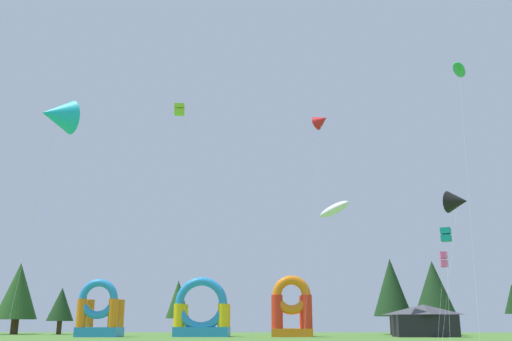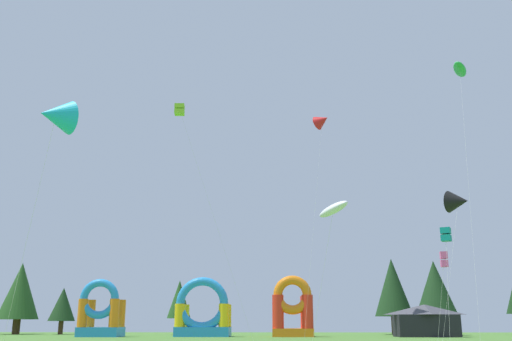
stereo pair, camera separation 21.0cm
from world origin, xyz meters
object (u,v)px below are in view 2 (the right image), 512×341
object	(u,v)px
kite_pink_box	(444,259)
kite_cyan_delta	(56,116)
kite_teal_box	(446,235)
kite_green_parafoil	(460,70)
kite_white_parafoil	(333,209)
kite_red_delta	(322,121)
kite_lime_box	(180,110)
inflatable_orange_dome	(101,315)
inflatable_blue_arch	(292,313)
inflatable_red_slide	(203,316)
kite_black_delta	(458,201)
festival_tent	(425,321)

from	to	relation	value
kite_pink_box	kite_cyan_delta	size ratio (longest dim) A/B	0.54
kite_pink_box	kite_teal_box	xyz separation A→B (m)	(-0.85, -3.83, 1.32)
kite_pink_box	kite_green_parafoil	world-z (taller)	kite_green_parafoil
kite_white_parafoil	kite_pink_box	bearing A→B (deg)	46.91
kite_red_delta	kite_teal_box	bearing A→B (deg)	-76.72
kite_teal_box	kite_red_delta	size ratio (longest dim) A/B	0.30
kite_pink_box	kite_cyan_delta	world-z (taller)	kite_cyan_delta
kite_lime_box	inflatable_orange_dome	xyz separation A→B (m)	(-11.79, 20.17, -16.88)
kite_green_parafoil	inflatable_blue_arch	world-z (taller)	kite_green_parafoil
kite_cyan_delta	kite_teal_box	distance (m)	26.70
kite_teal_box	inflatable_red_slide	size ratio (longest dim) A/B	1.21
kite_black_delta	kite_green_parafoil	bearing A→B (deg)	-56.34
kite_cyan_delta	kite_black_delta	bearing A→B (deg)	45.54
kite_pink_box	kite_lime_box	bearing A→B (deg)	174.75
kite_pink_box	kite_red_delta	xyz separation A→B (m)	(-6.88, 21.72, 19.18)
kite_teal_box	kite_green_parafoil	bearing A→B (deg)	63.52
kite_green_parafoil	kite_red_delta	xyz separation A→B (m)	(-13.40, 10.76, -1.48)
kite_red_delta	festival_tent	xyz separation A→B (m)	(11.04, 1.56, -23.58)
kite_lime_box	kite_red_delta	size ratio (longest dim) A/B	0.75
kite_lime_box	inflatable_blue_arch	distance (m)	29.18
kite_white_parafoil	kite_pink_box	size ratio (longest dim) A/B	1.30
kite_red_delta	kite_cyan_delta	bearing A→B (deg)	-113.20
kite_white_parafoil	kite_teal_box	world-z (taller)	kite_white_parafoil
kite_white_parafoil	kite_teal_box	bearing A→B (deg)	35.72
festival_tent	inflatable_red_slide	bearing A→B (deg)	-179.77
kite_pink_box	festival_tent	xyz separation A→B (m)	(4.16, 23.28, -4.40)
kite_teal_box	kite_lime_box	bearing A→B (deg)	163.96
kite_cyan_delta	kite_red_delta	world-z (taller)	kite_red_delta
kite_cyan_delta	kite_lime_box	bearing A→B (deg)	81.86
kite_lime_box	kite_red_delta	distance (m)	25.00
kite_lime_box	inflatable_red_slide	world-z (taller)	kite_lime_box
kite_cyan_delta	inflatable_red_slide	world-z (taller)	kite_cyan_delta
kite_black_delta	kite_red_delta	distance (m)	19.68
kite_teal_box	festival_tent	bearing A→B (deg)	79.52
kite_white_parafoil	kite_lime_box	bearing A→B (deg)	134.65
kite_black_delta	festival_tent	size ratio (longest dim) A/B	2.15
kite_lime_box	festival_tent	xyz separation A→B (m)	(25.00, 21.37, -17.44)
kite_lime_box	kite_white_parafoil	world-z (taller)	kite_lime_box
kite_green_parafoil	inflatable_orange_dome	distance (m)	47.50
kite_white_parafoil	kite_red_delta	bearing A→B (deg)	85.76
kite_lime_box	kite_cyan_delta	xyz separation A→B (m)	(-2.74, -19.16, -7.67)
kite_white_parafoil	kite_black_delta	world-z (taller)	kite_black_delta
kite_lime_box	kite_green_parafoil	xyz separation A→B (m)	(27.36, 9.04, 7.62)
kite_cyan_delta	inflatable_red_slide	xyz separation A→B (m)	(2.46, 40.43, -9.30)
kite_lime_box	kite_teal_box	size ratio (longest dim) A/B	2.47
kite_red_delta	inflatable_blue_arch	xyz separation A→B (m)	(-3.96, 1.99, -22.76)
kite_cyan_delta	festival_tent	world-z (taller)	kite_cyan_delta
inflatable_orange_dome	kite_red_delta	bearing A→B (deg)	-0.81
kite_black_delta	kite_cyan_delta	bearing A→B (deg)	-134.46
kite_lime_box	inflatable_blue_arch	world-z (taller)	kite_lime_box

